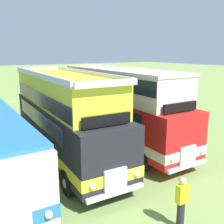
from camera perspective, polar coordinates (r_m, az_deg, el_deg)
name	(u,v)px	position (r m, az deg, el deg)	size (l,w,h in m)	color
bus_eighth_in_row	(64,115)	(13.21, -10.51, -0.58)	(2.86, 10.05, 4.52)	black
bus_ninth_in_row	(120,103)	(15.30, 1.69, 1.96)	(2.66, 10.63, 4.49)	red
marshal_person	(181,203)	(8.74, 15.04, -18.74)	(0.36, 0.24, 1.73)	#23232D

